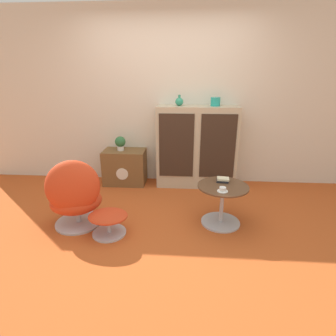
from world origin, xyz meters
The scene contains 12 objects.
ground_plane centered at (0.00, 0.00, 0.00)m, with size 12.00×12.00×0.00m, color #B74C1E.
wall_back centered at (0.00, 1.57, 1.30)m, with size 6.40×0.06×2.60m.
sideboard centered at (0.44, 1.34, 0.61)m, with size 1.19×0.39×1.22m.
tv_console centered at (-0.68, 1.33, 0.27)m, with size 0.64×0.42×0.54m.
egg_chair centered at (-0.94, 0.04, 0.39)m, with size 0.71×0.67×0.82m.
ottoman centered at (-0.54, -0.10, 0.18)m, with size 0.43×0.36×0.26m.
coffee_table centered at (0.70, 0.21, 0.28)m, with size 0.57×0.57×0.48m.
vase_leftmost centered at (0.17, 1.35, 1.28)m, with size 0.12×0.12×0.15m.
vase_inner_left centered at (0.68, 1.35, 1.29)m, with size 0.14×0.14×0.12m.
potted_plant centered at (-0.73, 1.33, 0.66)m, with size 0.16×0.16×0.22m.
teacup centered at (0.68, 0.06, 0.50)m, with size 0.11×0.11×0.05m.
book_stack centered at (0.71, 0.32, 0.50)m, with size 0.15×0.12×0.05m.
Camera 1 is at (0.28, -2.52, 1.65)m, focal length 28.00 mm.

